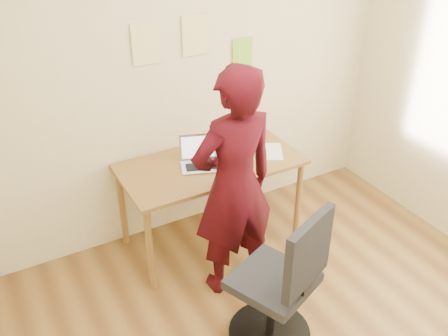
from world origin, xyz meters
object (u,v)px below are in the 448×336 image
desk (211,172)px  phone (244,169)px  person (234,186)px  laptop (200,159)px  office_chair (282,290)px

desk → phone: 0.29m
phone → person: bearing=-138.3°
laptop → phone: bearing=-22.4°
desk → person: size_ratio=0.82×
desk → laptop: size_ratio=3.89×
phone → office_chair: size_ratio=0.11×
phone → person: (-0.27, -0.32, 0.11)m
phone → person: person is taller
laptop → office_chair: bearing=-72.3°
desk → office_chair: bearing=-95.5°
office_chair → person: (0.02, 0.63, 0.41)m
desk → office_chair: 1.18m
laptop → office_chair: size_ratio=0.34×
desk → phone: size_ratio=11.79×
phone → laptop: bearing=130.6°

